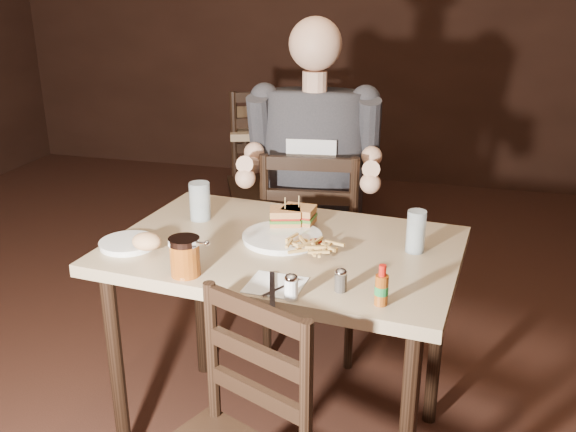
% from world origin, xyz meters
% --- Properties ---
extents(room_shell, '(7.00, 7.00, 7.00)m').
position_xyz_m(room_shell, '(0.00, 0.00, 1.40)').
color(room_shell, black).
rests_on(room_shell, ground).
extents(main_table, '(1.16, 0.83, 0.77)m').
position_xyz_m(main_table, '(0.19, 0.25, 0.68)').
color(main_table, tan).
rests_on(main_table, ground).
extents(bg_table, '(1.02, 1.02, 0.77)m').
position_xyz_m(bg_table, '(-0.25, 2.14, 0.68)').
color(bg_table, tan).
rests_on(bg_table, ground).
extents(chair_far, '(0.49, 0.53, 0.94)m').
position_xyz_m(chair_far, '(0.13, 0.92, 0.47)').
color(chair_far, black).
rests_on(chair_far, ground).
extents(bg_chair_far, '(0.52, 0.54, 0.87)m').
position_xyz_m(bg_chair_far, '(-0.25, 2.69, 0.43)').
color(bg_chair_far, black).
rests_on(bg_chair_far, ground).
extents(bg_chair_near, '(0.62, 0.64, 0.99)m').
position_xyz_m(bg_chair_near, '(-0.25, 1.59, 0.50)').
color(bg_chair_near, black).
rests_on(bg_chair_near, ground).
extents(diner, '(0.60, 0.50, 0.95)m').
position_xyz_m(diner, '(0.14, 0.87, 0.96)').
color(diner, '#312F34').
rests_on(diner, chair_far).
extents(dinner_plate, '(0.27, 0.27, 0.01)m').
position_xyz_m(dinner_plate, '(0.17, 0.28, 0.78)').
color(dinner_plate, white).
rests_on(dinner_plate, main_table).
extents(sandwich_left, '(0.11, 0.09, 0.09)m').
position_xyz_m(sandwich_left, '(0.20, 0.41, 0.83)').
color(sandwich_left, tan).
rests_on(sandwich_left, dinner_plate).
extents(sandwich_right, '(0.12, 0.11, 0.09)m').
position_xyz_m(sandwich_right, '(0.16, 0.38, 0.83)').
color(sandwich_right, tan).
rests_on(sandwich_right, dinner_plate).
extents(fries_pile, '(0.23, 0.17, 0.04)m').
position_xyz_m(fries_pile, '(0.28, 0.19, 0.80)').
color(fries_pile, tan).
rests_on(fries_pile, dinner_plate).
extents(ketchup_dollop, '(0.05, 0.05, 0.01)m').
position_xyz_m(ketchup_dollop, '(0.29, 0.26, 0.79)').
color(ketchup_dollop, maroon).
rests_on(ketchup_dollop, dinner_plate).
extents(glass_left, '(0.08, 0.08, 0.13)m').
position_xyz_m(glass_left, '(-0.16, 0.40, 0.84)').
color(glass_left, silver).
rests_on(glass_left, main_table).
extents(glass_right, '(0.06, 0.06, 0.13)m').
position_xyz_m(glass_right, '(0.60, 0.31, 0.84)').
color(glass_right, silver).
rests_on(glass_right, main_table).
extents(hot_sauce, '(0.04, 0.04, 0.11)m').
position_xyz_m(hot_sauce, '(0.54, -0.07, 0.83)').
color(hot_sauce, '#843C0F').
rests_on(hot_sauce, main_table).
extents(salt_shaker, '(0.04, 0.04, 0.07)m').
position_xyz_m(salt_shaker, '(0.30, -0.10, 0.80)').
color(salt_shaker, white).
rests_on(salt_shaker, main_table).
extents(pepper_shaker, '(0.04, 0.04, 0.06)m').
position_xyz_m(pepper_shaker, '(0.42, -0.02, 0.80)').
color(pepper_shaker, '#38332D').
rests_on(pepper_shaker, main_table).
extents(syrup_dispenser, '(0.10, 0.10, 0.11)m').
position_xyz_m(syrup_dispenser, '(-0.03, -0.04, 0.83)').
color(syrup_dispenser, '#843C0F').
rests_on(syrup_dispenser, main_table).
extents(napkin, '(0.16, 0.15, 0.00)m').
position_xyz_m(napkin, '(0.24, -0.03, 0.77)').
color(napkin, white).
rests_on(napkin, main_table).
extents(knife, '(0.08, 0.23, 0.01)m').
position_xyz_m(knife, '(0.25, -0.08, 0.78)').
color(knife, silver).
rests_on(knife, napkin).
extents(fork, '(0.08, 0.13, 0.00)m').
position_xyz_m(fork, '(0.27, -0.05, 0.78)').
color(fork, silver).
rests_on(fork, napkin).
extents(side_plate, '(0.19, 0.19, 0.01)m').
position_xyz_m(side_plate, '(-0.29, 0.11, 0.78)').
color(side_plate, white).
rests_on(side_plate, main_table).
extents(bread_roll, '(0.10, 0.08, 0.06)m').
position_xyz_m(bread_roll, '(-0.20, 0.07, 0.81)').
color(bread_roll, tan).
rests_on(bread_roll, side_plate).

